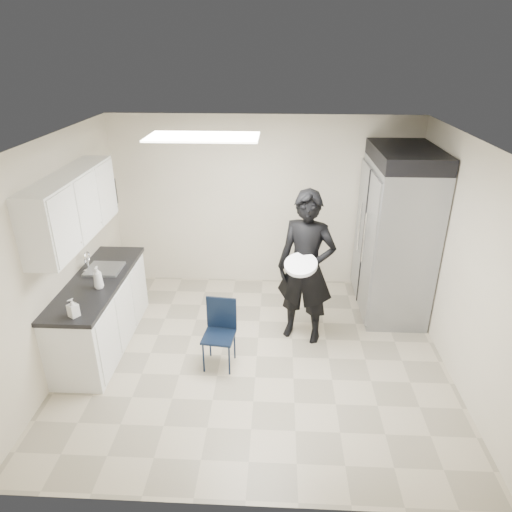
# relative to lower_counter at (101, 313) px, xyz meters

# --- Properties ---
(floor) EXTENTS (4.50, 4.50, 0.00)m
(floor) POSITION_rel_lower_counter_xyz_m (1.95, -0.20, -0.43)
(floor) COLOR tan
(floor) RESTS_ON ground
(ceiling) EXTENTS (4.50, 4.50, 0.00)m
(ceiling) POSITION_rel_lower_counter_xyz_m (1.95, -0.20, 2.17)
(ceiling) COLOR white
(ceiling) RESTS_ON back_wall
(back_wall) EXTENTS (4.50, 0.00, 4.50)m
(back_wall) POSITION_rel_lower_counter_xyz_m (1.95, 1.80, 0.87)
(back_wall) COLOR beige
(back_wall) RESTS_ON floor
(left_wall) EXTENTS (0.00, 4.00, 4.00)m
(left_wall) POSITION_rel_lower_counter_xyz_m (-0.30, -0.20, 0.87)
(left_wall) COLOR beige
(left_wall) RESTS_ON floor
(right_wall) EXTENTS (0.00, 4.00, 4.00)m
(right_wall) POSITION_rel_lower_counter_xyz_m (4.20, -0.20, 0.87)
(right_wall) COLOR beige
(right_wall) RESTS_ON floor
(ceiling_panel) EXTENTS (1.20, 0.60, 0.02)m
(ceiling_panel) POSITION_rel_lower_counter_xyz_m (1.35, 0.20, 2.14)
(ceiling_panel) COLOR white
(ceiling_panel) RESTS_ON ceiling
(lower_counter) EXTENTS (0.60, 1.90, 0.86)m
(lower_counter) POSITION_rel_lower_counter_xyz_m (0.00, 0.00, 0.00)
(lower_counter) COLOR silver
(lower_counter) RESTS_ON floor
(countertop) EXTENTS (0.64, 1.95, 0.05)m
(countertop) POSITION_rel_lower_counter_xyz_m (0.00, 0.00, 0.46)
(countertop) COLOR black
(countertop) RESTS_ON lower_counter
(sink) EXTENTS (0.42, 0.40, 0.14)m
(sink) POSITION_rel_lower_counter_xyz_m (0.02, 0.25, 0.44)
(sink) COLOR gray
(sink) RESTS_ON countertop
(faucet) EXTENTS (0.02, 0.02, 0.24)m
(faucet) POSITION_rel_lower_counter_xyz_m (-0.18, 0.25, 0.59)
(faucet) COLOR silver
(faucet) RESTS_ON countertop
(upper_cabinets) EXTENTS (0.35, 1.80, 0.75)m
(upper_cabinets) POSITION_rel_lower_counter_xyz_m (-0.13, 0.00, 1.40)
(upper_cabinets) COLOR silver
(upper_cabinets) RESTS_ON left_wall
(towel_dispenser) EXTENTS (0.22, 0.30, 0.35)m
(towel_dispenser) POSITION_rel_lower_counter_xyz_m (-0.19, 1.15, 1.19)
(towel_dispenser) COLOR black
(towel_dispenser) RESTS_ON left_wall
(notice_sticker_left) EXTENTS (0.00, 0.12, 0.07)m
(notice_sticker_left) POSITION_rel_lower_counter_xyz_m (-0.29, -0.10, 0.79)
(notice_sticker_left) COLOR yellow
(notice_sticker_left) RESTS_ON left_wall
(notice_sticker_right) EXTENTS (0.00, 0.12, 0.07)m
(notice_sticker_right) POSITION_rel_lower_counter_xyz_m (-0.29, 0.10, 0.75)
(notice_sticker_right) COLOR yellow
(notice_sticker_right) RESTS_ON left_wall
(commercial_fridge) EXTENTS (0.80, 1.35, 2.10)m
(commercial_fridge) POSITION_rel_lower_counter_xyz_m (3.78, 1.07, 0.62)
(commercial_fridge) COLOR gray
(commercial_fridge) RESTS_ON floor
(fridge_compressor) EXTENTS (0.80, 1.35, 0.20)m
(fridge_compressor) POSITION_rel_lower_counter_xyz_m (3.78, 1.07, 1.77)
(fridge_compressor) COLOR black
(fridge_compressor) RESTS_ON commercial_fridge
(folding_chair) EXTENTS (0.39, 0.39, 0.80)m
(folding_chair) POSITION_rel_lower_counter_xyz_m (1.52, -0.38, -0.03)
(folding_chair) COLOR black
(folding_chair) RESTS_ON floor
(man_tuxedo) EXTENTS (0.83, 0.68, 1.96)m
(man_tuxedo) POSITION_rel_lower_counter_xyz_m (2.53, 0.28, 0.55)
(man_tuxedo) COLOR black
(man_tuxedo) RESTS_ON floor
(bucket_lid) EXTENTS (0.49, 0.49, 0.05)m
(bucket_lid) POSITION_rel_lower_counter_xyz_m (2.45, 0.04, 0.72)
(bucket_lid) COLOR white
(bucket_lid) RESTS_ON man_tuxedo
(soap_bottle_a) EXTENTS (0.11, 0.11, 0.28)m
(soap_bottle_a) POSITION_rel_lower_counter_xyz_m (0.12, -0.20, 0.62)
(soap_bottle_a) COLOR white
(soap_bottle_a) RESTS_ON countertop
(soap_bottle_b) EXTENTS (0.13, 0.13, 0.21)m
(soap_bottle_b) POSITION_rel_lower_counter_xyz_m (0.08, -0.81, 0.58)
(soap_bottle_b) COLOR #B4B3BF
(soap_bottle_b) RESTS_ON countertop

